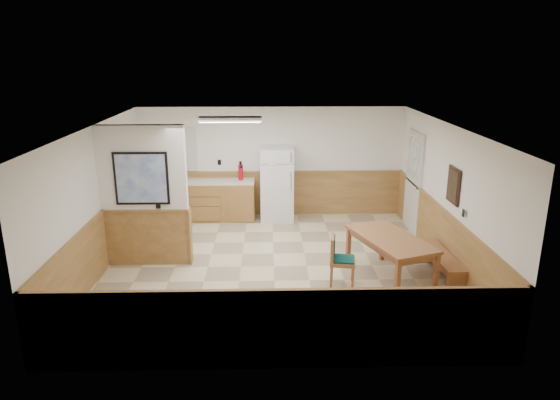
{
  "coord_description": "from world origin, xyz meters",
  "views": [
    {
      "loc": [
        -0.1,
        -8.18,
        3.67
      ],
      "look_at": [
        0.12,
        0.4,
        1.11
      ],
      "focal_mm": 32.0,
      "sensor_mm": 36.0,
      "label": 1
    }
  ],
  "objects_px": {
    "refrigerator": "(277,184)",
    "dining_bench": "(440,259)",
    "dining_table": "(390,243)",
    "fire_extinguisher": "(241,172)",
    "soap_bottle": "(171,176)",
    "dining_chair": "(338,257)"
  },
  "relations": [
    {
      "from": "soap_bottle",
      "to": "dining_table",
      "type": "bearing_deg",
      "value": -37.75
    },
    {
      "from": "refrigerator",
      "to": "dining_chair",
      "type": "height_order",
      "value": "refrigerator"
    },
    {
      "from": "dining_table",
      "to": "fire_extinguisher",
      "type": "bearing_deg",
      "value": 108.77
    },
    {
      "from": "fire_extinguisher",
      "to": "soap_bottle",
      "type": "distance_m",
      "value": 1.55
    },
    {
      "from": "dining_bench",
      "to": "dining_chair",
      "type": "height_order",
      "value": "dining_chair"
    },
    {
      "from": "dining_bench",
      "to": "dining_chair",
      "type": "xyz_separation_m",
      "value": [
        -1.75,
        -0.21,
        0.16
      ]
    },
    {
      "from": "fire_extinguisher",
      "to": "soap_bottle",
      "type": "height_order",
      "value": "fire_extinguisher"
    },
    {
      "from": "refrigerator",
      "to": "dining_table",
      "type": "xyz_separation_m",
      "value": [
        1.8,
        -3.2,
        -0.17
      ]
    },
    {
      "from": "dining_chair",
      "to": "fire_extinguisher",
      "type": "distance_m",
      "value": 3.94
    },
    {
      "from": "dining_table",
      "to": "dining_chair",
      "type": "xyz_separation_m",
      "value": [
        -0.89,
        -0.19,
        -0.16
      ]
    },
    {
      "from": "dining_table",
      "to": "refrigerator",
      "type": "bearing_deg",
      "value": 99.66
    },
    {
      "from": "refrigerator",
      "to": "fire_extinguisher",
      "type": "distance_m",
      "value": 0.86
    },
    {
      "from": "fire_extinguisher",
      "to": "refrigerator",
      "type": "bearing_deg",
      "value": 10.82
    },
    {
      "from": "dining_table",
      "to": "fire_extinguisher",
      "type": "distance_m",
      "value": 4.23
    },
    {
      "from": "dining_bench",
      "to": "fire_extinguisher",
      "type": "relative_size",
      "value": 3.49
    },
    {
      "from": "dining_bench",
      "to": "soap_bottle",
      "type": "relative_size",
      "value": 6.89
    },
    {
      "from": "dining_table",
      "to": "fire_extinguisher",
      "type": "height_order",
      "value": "fire_extinguisher"
    },
    {
      "from": "refrigerator",
      "to": "dining_bench",
      "type": "bearing_deg",
      "value": -48.78
    },
    {
      "from": "dining_table",
      "to": "fire_extinguisher",
      "type": "relative_size",
      "value": 4.28
    },
    {
      "from": "dining_table",
      "to": "dining_bench",
      "type": "bearing_deg",
      "value": -18.2
    },
    {
      "from": "dining_table",
      "to": "soap_bottle",
      "type": "bearing_deg",
      "value": 122.59
    },
    {
      "from": "fire_extinguisher",
      "to": "soap_bottle",
      "type": "xyz_separation_m",
      "value": [
        -1.54,
        -0.08,
        -0.08
      ]
    }
  ]
}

